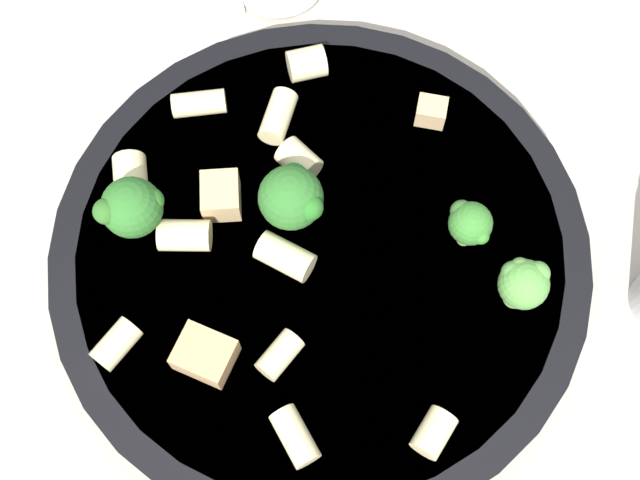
{
  "coord_description": "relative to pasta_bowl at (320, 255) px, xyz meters",
  "views": [
    {
      "loc": [
        -0.14,
        0.07,
        0.42
      ],
      "look_at": [
        0.0,
        0.0,
        0.04
      ],
      "focal_mm": 45.0,
      "sensor_mm": 36.0,
      "label": 1
    }
  ],
  "objects": [
    {
      "name": "rigatoni_10",
      "position": [
        -0.0,
        0.02,
        0.02
      ],
      "size": [
        0.03,
        0.03,
        0.02
      ],
      "primitive_type": "cylinder",
      "rotation": [
        1.57,
        0.0,
        2.2
      ],
      "color": "beige",
      "rests_on": "pasta_bowl"
    },
    {
      "name": "rigatoni_3",
      "position": [
        -0.11,
        -0.01,
        0.02
      ],
      "size": [
        0.02,
        0.03,
        0.01
      ],
      "primitive_type": "cylinder",
      "rotation": [
        1.57,
        0.0,
        0.56
      ],
      "color": "beige",
      "rests_on": "pasta_bowl"
    },
    {
      "name": "rigatoni_5",
      "position": [
        -0.08,
        0.05,
        0.02
      ],
      "size": [
        0.03,
        0.02,
        0.01
      ],
      "primitive_type": "cylinder",
      "rotation": [
        1.57,
        0.0,
        1.65
      ],
      "color": "beige",
      "rests_on": "pasta_bowl"
    },
    {
      "name": "rigatoni_1",
      "position": [
        0.05,
        -0.01,
        0.02
      ],
      "size": [
        0.03,
        0.02,
        0.02
      ],
      "primitive_type": "cylinder",
      "rotation": [
        1.57,
        0.0,
        1.91
      ],
      "color": "beige",
      "rests_on": "pasta_bowl"
    },
    {
      "name": "broccoli_floret_2",
      "position": [
        -0.03,
        -0.07,
        0.03
      ],
      "size": [
        0.03,
        0.02,
        0.03
      ],
      "color": "#84AD60",
      "rests_on": "pasta_bowl"
    },
    {
      "name": "chicken_chunk_1",
      "position": [
        0.05,
        0.04,
        0.02
      ],
      "size": [
        0.03,
        0.03,
        0.02
      ],
      "primitive_type": "cube",
      "rotation": [
        0.0,
        0.0,
        2.77
      ],
      "color": "tan",
      "rests_on": "pasta_bowl"
    },
    {
      "name": "broccoli_floret_3",
      "position": [
        0.05,
        0.08,
        0.04
      ],
      "size": [
        0.03,
        0.04,
        0.04
      ],
      "color": "#84AD60",
      "rests_on": "pasta_bowl"
    },
    {
      "name": "chicken_chunk_2",
      "position": [
        -0.03,
        0.08,
        0.02
      ],
      "size": [
        0.04,
        0.04,
        0.02
      ],
      "primitive_type": "cube",
      "rotation": [
        0.0,
        0.0,
        0.73
      ],
      "color": "tan",
      "rests_on": "pasta_bowl"
    },
    {
      "name": "spoon",
      "position": [
        0.18,
        -0.04,
        -0.01
      ],
      "size": [
        0.06,
        0.16,
        0.01
      ],
      "color": "silver",
      "rests_on": "ground_plane"
    },
    {
      "name": "broccoli_floret_0",
      "position": [
        0.02,
        0.01,
        0.03
      ],
      "size": [
        0.03,
        0.03,
        0.04
      ],
      "color": "#93B766",
      "rests_on": "pasta_bowl"
    },
    {
      "name": "pasta_bowl",
      "position": [
        0.0,
        0.0,
        0.0
      ],
      "size": [
        0.29,
        0.29,
        0.03
      ],
      "color": "black",
      "rests_on": "ground_plane"
    },
    {
      "name": "rigatoni_0",
      "position": [
        0.08,
        -0.01,
        0.02
      ],
      "size": [
        0.03,
        0.03,
        0.01
      ],
      "primitive_type": "cylinder",
      "rotation": [
        1.57,
        0.0,
        0.86
      ],
      "color": "beige",
      "rests_on": "pasta_bowl"
    },
    {
      "name": "rigatoni_2",
      "position": [
        -0.05,
        0.04,
        0.02
      ],
      "size": [
        0.02,
        0.03,
        0.01
      ],
      "primitive_type": "cylinder",
      "rotation": [
        1.57,
        0.0,
        0.46
      ],
      "color": "beige",
      "rests_on": "pasta_bowl"
    },
    {
      "name": "rigatoni_4",
      "position": [
        -0.01,
        0.11,
        0.02
      ],
      "size": [
        0.02,
        0.03,
        0.01
      ],
      "primitive_type": "cylinder",
      "rotation": [
        1.57,
        0.0,
        0.49
      ],
      "color": "beige",
      "rests_on": "pasta_bowl"
    },
    {
      "name": "broccoli_floret_1",
      "position": [
        -0.07,
        -0.08,
        0.03
      ],
      "size": [
        0.03,
        0.03,
        0.03
      ],
      "color": "#93B766",
      "rests_on": "pasta_bowl"
    },
    {
      "name": "rigatoni_8",
      "position": [
        0.1,
        0.03,
        0.02
      ],
      "size": [
        0.02,
        0.03,
        0.01
      ],
      "primitive_type": "cylinder",
      "rotation": [
        1.57,
        0.0,
        2.83
      ],
      "color": "beige",
      "rests_on": "pasta_bowl"
    },
    {
      "name": "rigatoni_7",
      "position": [
        0.1,
        -0.04,
        0.02
      ],
      "size": [
        0.02,
        0.02,
        0.02
      ],
      "primitive_type": "cylinder",
      "rotation": [
        1.57,
        0.0,
        2.96
      ],
      "color": "beige",
      "rests_on": "pasta_bowl"
    },
    {
      "name": "ground_plane",
      "position": [
        0.0,
        0.0,
        -0.02
      ],
      "size": [
        2.0,
        2.0,
        0.0
      ],
      "primitive_type": "plane",
      "color": "#BCB29E"
    },
    {
      "name": "rigatoni_9",
      "position": [
        0.03,
        0.06,
        0.02
      ],
      "size": [
        0.03,
        0.03,
        0.02
      ],
      "primitive_type": "cylinder",
      "rotation": [
        1.57,
        0.0,
        2.69
      ],
      "color": "beige",
      "rests_on": "pasta_bowl"
    },
    {
      "name": "rigatoni_6",
      "position": [
        0.08,
        0.08,
        0.02
      ],
      "size": [
        0.03,
        0.02,
        0.02
      ],
      "primitive_type": "cylinder",
      "rotation": [
        1.57,
        0.0,
        1.29
      ],
      "color": "beige",
      "rests_on": "pasta_bowl"
    },
    {
      "name": "chicken_chunk_0",
      "position": [
        0.04,
        -0.09,
        0.02
      ],
      "size": [
        0.02,
        0.02,
        0.01
      ],
      "primitive_type": "cube",
      "rotation": [
        0.0,
        0.0,
        0.93
      ],
      "color": "tan",
      "rests_on": "pasta_bowl"
    }
  ]
}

